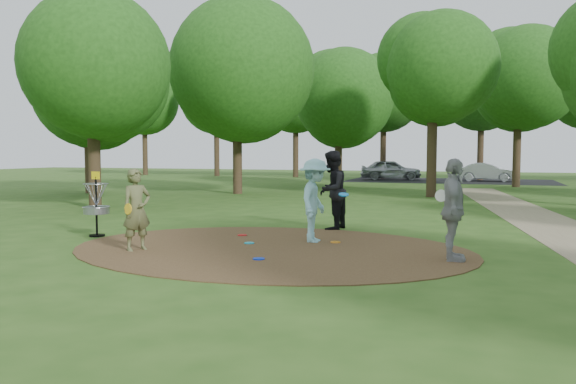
% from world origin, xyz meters
% --- Properties ---
extents(ground, '(100.00, 100.00, 0.00)m').
position_xyz_m(ground, '(0.00, 0.00, 0.00)').
color(ground, '#2D5119').
rests_on(ground, ground).
extents(dirt_clearing, '(8.40, 8.40, 0.02)m').
position_xyz_m(dirt_clearing, '(0.00, 0.00, 0.01)').
color(dirt_clearing, '#47301C').
rests_on(dirt_clearing, ground).
extents(parking_lot, '(14.00, 8.00, 0.01)m').
position_xyz_m(parking_lot, '(2.00, 30.00, 0.00)').
color(parking_lot, black).
rests_on(parking_lot, ground).
extents(player_observer_with_disc, '(0.64, 0.73, 1.67)m').
position_xyz_m(player_observer_with_disc, '(-2.44, -1.08, 0.83)').
color(player_observer_with_disc, brown).
rests_on(player_observer_with_disc, ground).
extents(player_throwing_with_disc, '(1.18, 1.24, 1.86)m').
position_xyz_m(player_throwing_with_disc, '(0.66, 1.12, 0.93)').
color(player_throwing_with_disc, '#92D2DA').
rests_on(player_throwing_with_disc, ground).
extents(player_walking_with_disc, '(0.89, 1.08, 2.04)m').
position_xyz_m(player_walking_with_disc, '(0.47, 3.28, 1.02)').
color(player_walking_with_disc, black).
rests_on(player_walking_with_disc, ground).
extents(player_waiting_with_disc, '(0.60, 1.14, 1.89)m').
position_xyz_m(player_waiting_with_disc, '(3.65, -0.13, 0.94)').
color(player_waiting_with_disc, '#949597').
rests_on(player_waiting_with_disc, ground).
extents(disc_ground_cyan, '(0.22, 0.22, 0.02)m').
position_xyz_m(disc_ground_cyan, '(-0.62, 0.40, 0.03)').
color(disc_ground_cyan, '#1AAFD1').
rests_on(disc_ground_cyan, dirt_clearing).
extents(disc_ground_blue, '(0.22, 0.22, 0.02)m').
position_xyz_m(disc_ground_blue, '(0.26, -1.21, 0.03)').
color(disc_ground_blue, '#0C2FDA').
rests_on(disc_ground_blue, dirt_clearing).
extents(disc_ground_red, '(0.22, 0.22, 0.02)m').
position_xyz_m(disc_ground_red, '(-1.23, 1.43, 0.03)').
color(disc_ground_red, red).
rests_on(disc_ground_red, dirt_clearing).
extents(car_left, '(4.60, 2.63, 1.47)m').
position_xyz_m(car_left, '(-2.10, 29.98, 0.74)').
color(car_left, '#9B9FA2').
rests_on(car_left, ground).
extents(car_right, '(3.89, 1.44, 1.27)m').
position_xyz_m(car_right, '(4.47, 30.03, 0.64)').
color(car_right, '#A8ABB0').
rests_on(car_right, ground).
extents(disc_ground_orange, '(0.22, 0.22, 0.02)m').
position_xyz_m(disc_ground_orange, '(1.13, 1.14, 0.03)').
color(disc_ground_orange, orange).
rests_on(disc_ground_orange, dirt_clearing).
extents(disc_golf_basket, '(0.63, 0.63, 1.54)m').
position_xyz_m(disc_golf_basket, '(-4.50, 0.30, 0.87)').
color(disc_golf_basket, black).
rests_on(disc_golf_basket, ground).
extents(tree_ring, '(37.65, 45.36, 9.06)m').
position_xyz_m(tree_ring, '(1.68, 9.33, 5.24)').
color(tree_ring, '#332316').
rests_on(tree_ring, ground).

